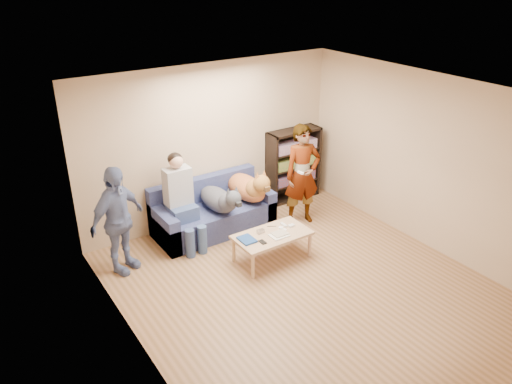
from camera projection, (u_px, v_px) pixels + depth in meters
ground at (306, 287)px, 6.70m from camera, size 5.00×5.00×0.00m
ceiling at (315, 97)px, 5.59m from camera, size 5.00×5.00×0.00m
wall_back at (211, 144)px, 8.02m from camera, size 4.50×0.00×4.50m
wall_front at (496, 308)px, 4.26m from camera, size 4.50×0.00×4.50m
wall_left at (136, 256)px, 5.01m from camera, size 0.00×5.00×5.00m
wall_right at (430, 163)px, 7.27m from camera, size 0.00×5.00×5.00m
blanket at (255, 194)px, 8.17m from camera, size 0.47×0.40×0.16m
person_standing_right at (302, 175)px, 8.04m from camera, size 0.68×0.52×1.68m
person_standing_left at (118, 221)px, 6.76m from camera, size 0.99×0.74×1.56m
held_controller at (301, 173)px, 7.72m from camera, size 0.05×0.12×0.03m
notebook_blue at (247, 240)px, 6.99m from camera, size 0.20×0.26×0.03m
papers at (279, 235)px, 7.11m from camera, size 0.26×0.20×0.02m
magazine at (280, 233)px, 7.13m from camera, size 0.22×0.17×0.01m
camera_silver at (261, 231)px, 7.18m from camera, size 0.11×0.06×0.05m
controller_a at (284, 225)px, 7.37m from camera, size 0.04×0.13×0.03m
controller_b at (291, 226)px, 7.35m from camera, size 0.09×0.06×0.03m
headphone_cup_a at (284, 230)px, 7.24m from camera, size 0.07×0.07×0.02m
headphone_cup_b at (281, 228)px, 7.30m from camera, size 0.07×0.07×0.02m
pen_orange at (278, 239)px, 7.03m from camera, size 0.13×0.06×0.01m
pen_black at (272, 226)px, 7.35m from camera, size 0.13×0.08×0.01m
wallet at (263, 242)px, 6.94m from camera, size 0.07×0.12×0.02m
sofa at (212, 214)px, 8.03m from camera, size 1.90×0.85×0.82m
person_seated at (181, 198)px, 7.43m from camera, size 0.40×0.73×1.47m
dog_gray at (220, 200)px, 7.71m from camera, size 0.39×1.24×0.56m
dog_tan at (249, 187)px, 8.06m from camera, size 0.44×1.18×0.64m
coffee_table at (272, 237)px, 7.18m from camera, size 1.10×0.60×0.42m
bookshelf at (293, 163)px, 8.94m from camera, size 1.00×0.34×1.30m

